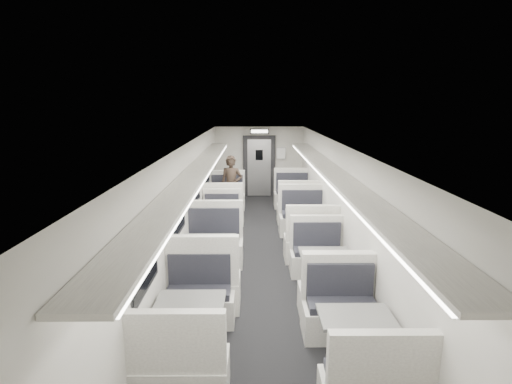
{
  "coord_description": "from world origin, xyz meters",
  "views": [
    {
      "loc": [
        -0.2,
        -7.65,
        3.16
      ],
      "look_at": [
        -0.14,
        1.63,
        1.1
      ],
      "focal_mm": 28.0,
      "sensor_mm": 36.0,
      "label": 1
    }
  ],
  "objects_px": {
    "booth_left_b": "(219,226)",
    "passenger": "(231,186)",
    "booth_right_d": "(355,343)",
    "booth_right_b": "(307,228)",
    "booth_left_c": "(209,261)",
    "booth_left_a": "(225,203)",
    "booth_right_c": "(324,272)",
    "exit_sign": "(259,131)",
    "vestibule_door": "(259,167)",
    "booth_left_d": "(191,326)",
    "booth_right_a": "(295,201)"
  },
  "relations": [
    {
      "from": "passenger",
      "to": "vestibule_door",
      "type": "bearing_deg",
      "value": 82.94
    },
    {
      "from": "booth_left_c",
      "to": "booth_right_a",
      "type": "relative_size",
      "value": 1.06
    },
    {
      "from": "booth_left_c",
      "to": "booth_left_d",
      "type": "height_order",
      "value": "booth_left_c"
    },
    {
      "from": "booth_left_a",
      "to": "booth_left_c",
      "type": "relative_size",
      "value": 0.92
    },
    {
      "from": "exit_sign",
      "to": "passenger",
      "type": "bearing_deg",
      "value": -111.9
    },
    {
      "from": "booth_left_a",
      "to": "booth_right_c",
      "type": "bearing_deg",
      "value": -67.23
    },
    {
      "from": "vestibule_door",
      "to": "booth_right_b",
      "type": "bearing_deg",
      "value": -78.65
    },
    {
      "from": "passenger",
      "to": "exit_sign",
      "type": "bearing_deg",
      "value": 79.03
    },
    {
      "from": "booth_left_c",
      "to": "booth_right_b",
      "type": "height_order",
      "value": "booth_left_c"
    },
    {
      "from": "booth_left_b",
      "to": "booth_right_b",
      "type": "distance_m",
      "value": 2.04
    },
    {
      "from": "booth_right_a",
      "to": "passenger",
      "type": "height_order",
      "value": "passenger"
    },
    {
      "from": "booth_left_a",
      "to": "booth_left_d",
      "type": "relative_size",
      "value": 1.03
    },
    {
      "from": "booth_left_d",
      "to": "booth_right_b",
      "type": "relative_size",
      "value": 0.93
    },
    {
      "from": "booth_left_b",
      "to": "passenger",
      "type": "xyz_separation_m",
      "value": [
        0.18,
        2.05,
        0.52
      ]
    },
    {
      "from": "booth_left_a",
      "to": "vestibule_door",
      "type": "distance_m",
      "value": 2.77
    },
    {
      "from": "booth_right_b",
      "to": "exit_sign",
      "type": "relative_size",
      "value": 3.67
    },
    {
      "from": "exit_sign",
      "to": "booth_right_a",
      "type": "bearing_deg",
      "value": -61.69
    },
    {
      "from": "booth_left_b",
      "to": "booth_right_b",
      "type": "bearing_deg",
      "value": -11.2
    },
    {
      "from": "booth_left_c",
      "to": "booth_right_b",
      "type": "distance_m",
      "value": 2.77
    },
    {
      "from": "booth_right_d",
      "to": "booth_left_c",
      "type": "bearing_deg",
      "value": 129.32
    },
    {
      "from": "booth_left_c",
      "to": "vestibule_door",
      "type": "distance_m",
      "value": 7.01
    },
    {
      "from": "booth_right_b",
      "to": "exit_sign",
      "type": "distance_m",
      "value": 4.97
    },
    {
      "from": "booth_right_d",
      "to": "booth_right_b",
      "type": "bearing_deg",
      "value": 90.0
    },
    {
      "from": "booth_left_c",
      "to": "booth_right_b",
      "type": "xyz_separation_m",
      "value": [
        2.0,
        1.92,
        -0.02
      ]
    },
    {
      "from": "booth_left_b",
      "to": "vestibule_door",
      "type": "distance_m",
      "value": 4.75
    },
    {
      "from": "booth_left_d",
      "to": "booth_right_d",
      "type": "height_order",
      "value": "booth_right_d"
    },
    {
      "from": "booth_left_b",
      "to": "booth_right_c",
      "type": "height_order",
      "value": "booth_right_c"
    },
    {
      "from": "booth_left_d",
      "to": "booth_right_d",
      "type": "xyz_separation_m",
      "value": [
        2.0,
        -0.39,
        0.0
      ]
    },
    {
      "from": "booth_right_a",
      "to": "booth_right_c",
      "type": "relative_size",
      "value": 1.09
    },
    {
      "from": "booth_right_c",
      "to": "booth_right_d",
      "type": "height_order",
      "value": "booth_right_d"
    },
    {
      "from": "booth_right_a",
      "to": "booth_right_b",
      "type": "bearing_deg",
      "value": -90.0
    },
    {
      "from": "booth_right_d",
      "to": "exit_sign",
      "type": "relative_size",
      "value": 3.41
    },
    {
      "from": "booth_right_b",
      "to": "booth_left_b",
      "type": "bearing_deg",
      "value": 168.8
    },
    {
      "from": "booth_right_b",
      "to": "booth_right_c",
      "type": "bearing_deg",
      "value": -90.0
    },
    {
      "from": "booth_left_b",
      "to": "booth_right_a",
      "type": "bearing_deg",
      "value": 48.28
    },
    {
      "from": "booth_left_d",
      "to": "passenger",
      "type": "bearing_deg",
      "value": 88.43
    },
    {
      "from": "booth_left_a",
      "to": "vestibule_door",
      "type": "xyz_separation_m",
      "value": [
        1.0,
        2.5,
        0.65
      ]
    },
    {
      "from": "booth_right_a",
      "to": "booth_left_c",
      "type": "bearing_deg",
      "value": -113.67
    },
    {
      "from": "booth_right_a",
      "to": "booth_right_d",
      "type": "bearing_deg",
      "value": -90.0
    },
    {
      "from": "booth_right_b",
      "to": "booth_right_c",
      "type": "distance_m",
      "value": 2.28
    },
    {
      "from": "booth_left_d",
      "to": "booth_right_c",
      "type": "height_order",
      "value": "booth_left_d"
    },
    {
      "from": "booth_left_a",
      "to": "booth_right_d",
      "type": "relative_size",
      "value": 1.03
    },
    {
      "from": "booth_left_a",
      "to": "booth_right_a",
      "type": "distance_m",
      "value": 2.01
    },
    {
      "from": "vestibule_door",
      "to": "booth_left_b",
      "type": "bearing_deg",
      "value": -102.3
    },
    {
      "from": "booth_left_c",
      "to": "exit_sign",
      "type": "xyz_separation_m",
      "value": [
        1.0,
        6.42,
        1.86
      ]
    },
    {
      "from": "booth_right_a",
      "to": "booth_right_b",
      "type": "relative_size",
      "value": 0.98
    },
    {
      "from": "booth_right_c",
      "to": "exit_sign",
      "type": "relative_size",
      "value": 3.3
    },
    {
      "from": "booth_left_a",
      "to": "booth_right_c",
      "type": "relative_size",
      "value": 1.06
    },
    {
      "from": "booth_right_a",
      "to": "booth_right_d",
      "type": "distance_m",
      "value": 7.0
    },
    {
      "from": "booth_right_a",
      "to": "booth_right_c",
      "type": "xyz_separation_m",
      "value": [
        0.0,
        -4.92,
        -0.03
      ]
    }
  ]
}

